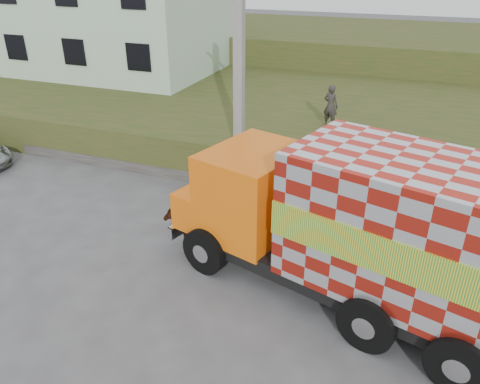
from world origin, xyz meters
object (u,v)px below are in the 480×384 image
at_px(utility_pole, 239,66).
at_px(cow, 188,218).
at_px(cargo_truck, 359,227).
at_px(pedestrian, 331,106).

relative_size(utility_pole, cow, 5.42).
height_order(utility_pole, cargo_truck, utility_pole).
bearing_deg(pedestrian, cargo_truck, 122.99).
relative_size(cow, pedestrian, 0.95).
height_order(utility_pole, pedestrian, utility_pole).
bearing_deg(cargo_truck, utility_pole, 150.09).
xyz_separation_m(utility_pole, cargo_truck, (4.66, -4.82, -2.16)).
height_order(cow, pedestrian, pedestrian).
relative_size(utility_pole, pedestrian, 5.16).
relative_size(cargo_truck, pedestrian, 5.64).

